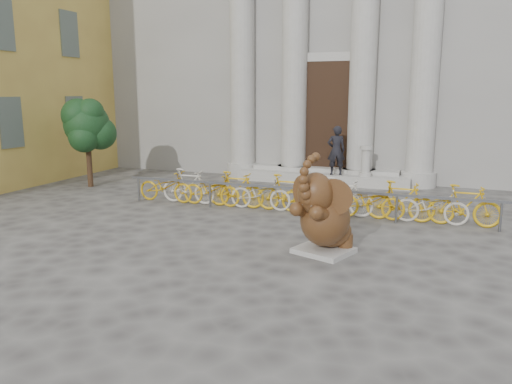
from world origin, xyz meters
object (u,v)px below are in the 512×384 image
(tree, at_px, (87,126))
(pedestrian, at_px, (336,150))
(bike_rack, at_px, (299,194))
(elephant_statue, at_px, (324,217))

(tree, xyz_separation_m, pedestrian, (7.72, 3.12, -0.86))
(bike_rack, relative_size, pedestrian, 5.96)
(elephant_statue, distance_m, tree, 10.03)
(bike_rack, relative_size, tree, 3.39)
(elephant_statue, height_order, tree, tree)
(elephant_statue, bearing_deg, pedestrian, 119.72)
(elephant_statue, relative_size, tree, 0.69)
(elephant_statue, relative_size, pedestrian, 1.21)
(tree, height_order, pedestrian, tree)
(bike_rack, xyz_separation_m, tree, (-7.60, 1.17, 1.55))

